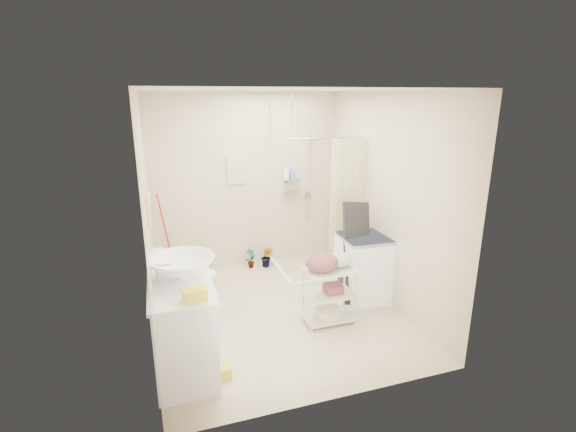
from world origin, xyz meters
name	(u,v)px	position (x,y,z in m)	size (l,w,h in m)	color
floor	(278,312)	(0.00, 0.00, 0.00)	(3.20, 3.20, 0.00)	beige
ceiling	(277,90)	(0.00, 0.00, 2.60)	(2.80, 3.20, 0.04)	silver
wall_back	(247,182)	(0.00, 1.60, 1.30)	(2.80, 0.04, 2.60)	beige
wall_front	(336,261)	(0.00, -1.60, 1.30)	(2.80, 0.04, 2.60)	beige
wall_left	(148,220)	(-1.40, 0.00, 1.30)	(0.04, 3.20, 2.60)	beige
wall_right	(386,200)	(1.40, 0.00, 1.30)	(0.04, 3.20, 2.60)	beige
vanity	(184,327)	(-1.16, -0.76, 0.45)	(0.58, 1.03, 0.90)	white
sink	(182,267)	(-1.12, -0.66, 1.01)	(0.60, 0.60, 0.21)	white
counter_basket	(195,294)	(-1.07, -1.14, 0.96)	(0.19, 0.15, 0.11)	yellow
floor_basket	(219,370)	(-0.88, -1.00, 0.08)	(0.29, 0.22, 0.16)	gold
toilet	(186,280)	(-1.04, 0.43, 0.39)	(0.44, 0.76, 0.78)	white
mop	(163,235)	(-1.25, 1.50, 0.63)	(0.12, 0.12, 1.26)	red
potted_plant_a	(251,258)	(-0.01, 1.43, 0.16)	(0.16, 0.11, 0.31)	brown
potted_plant_b	(267,257)	(0.24, 1.38, 0.16)	(0.18, 0.15, 0.33)	maroon
hanging_towel	(236,170)	(-0.15, 1.58, 1.50)	(0.28, 0.03, 0.42)	beige
towel_ring	(149,209)	(-1.38, -0.20, 1.47)	(0.04, 0.22, 0.34)	#EDDB88
tp_holder	(157,270)	(-1.36, 0.05, 0.72)	(0.08, 0.12, 0.14)	white
shower	(313,203)	(0.85, 1.05, 1.05)	(1.10, 1.10, 2.10)	white
shampoo_bottle_a	(286,172)	(0.59, 1.51, 1.44)	(0.09, 0.09, 0.23)	white
shampoo_bottle_b	(292,174)	(0.69, 1.52, 1.40)	(0.07, 0.08, 0.17)	#486AB4
washing_machine	(363,268)	(1.14, 0.02, 0.42)	(0.58, 0.60, 0.85)	white
laundry_rack	(329,291)	(0.49, -0.38, 0.39)	(0.57, 0.33, 0.78)	beige
ironing_board	(357,253)	(1.02, -0.02, 0.66)	(0.37, 0.11, 1.32)	black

